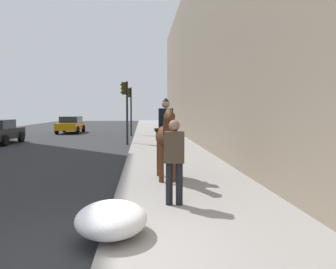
{
  "coord_description": "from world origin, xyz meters",
  "views": [
    {
      "loc": [
        -4.81,
        -0.63,
        2.02
      ],
      "look_at": [
        4.0,
        -1.27,
        1.4
      ],
      "focal_mm": 37.85,
      "sensor_mm": 36.0,
      "label": 1
    }
  ],
  "objects_px": {
    "car_mid_lane": "(71,124)",
    "traffic_light_far_curb": "(130,103)",
    "pedestrian_greeting": "(174,156)",
    "mounted_horse_near": "(166,135)",
    "traffic_light_near_curb": "(125,102)"
  },
  "relations": [
    {
      "from": "mounted_horse_near",
      "to": "car_mid_lane",
      "type": "xyz_separation_m",
      "value": [
        21.6,
        6.84,
        -0.57
      ]
    },
    {
      "from": "mounted_horse_near",
      "to": "traffic_light_near_curb",
      "type": "xyz_separation_m",
      "value": [
        10.88,
        1.6,
        1.11
      ]
    },
    {
      "from": "car_mid_lane",
      "to": "traffic_light_far_curb",
      "type": "bearing_deg",
      "value": 54.72
    },
    {
      "from": "mounted_horse_near",
      "to": "traffic_light_far_curb",
      "type": "bearing_deg",
      "value": -176.31
    },
    {
      "from": "mounted_horse_near",
      "to": "traffic_light_far_curb",
      "type": "distance_m",
      "value": 17.88
    },
    {
      "from": "pedestrian_greeting",
      "to": "car_mid_lane",
      "type": "height_order",
      "value": "pedestrian_greeting"
    },
    {
      "from": "pedestrian_greeting",
      "to": "car_mid_lane",
      "type": "bearing_deg",
      "value": 22.09
    },
    {
      "from": "pedestrian_greeting",
      "to": "traffic_light_far_curb",
      "type": "xyz_separation_m",
      "value": [
        20.38,
        1.59,
        1.4
      ]
    },
    {
      "from": "mounted_horse_near",
      "to": "pedestrian_greeting",
      "type": "distance_m",
      "value": 2.62
    },
    {
      "from": "pedestrian_greeting",
      "to": "traffic_light_far_curb",
      "type": "bearing_deg",
      "value": 10.79
    },
    {
      "from": "car_mid_lane",
      "to": "traffic_light_far_curb",
      "type": "distance_m",
      "value": 6.72
    },
    {
      "from": "car_mid_lane",
      "to": "traffic_light_near_curb",
      "type": "xyz_separation_m",
      "value": [
        -10.72,
        -5.24,
        1.68
      ]
    },
    {
      "from": "mounted_horse_near",
      "to": "car_mid_lane",
      "type": "height_order",
      "value": "mounted_horse_near"
    },
    {
      "from": "pedestrian_greeting",
      "to": "traffic_light_far_curb",
      "type": "distance_m",
      "value": 20.49
    },
    {
      "from": "car_mid_lane",
      "to": "pedestrian_greeting",
      "type": "bearing_deg",
      "value": 16.6
    }
  ]
}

